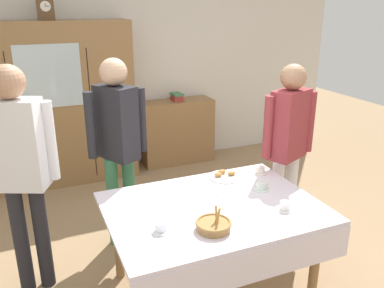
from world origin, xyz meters
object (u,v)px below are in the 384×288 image
tea_cup_center (285,206)px  spoon_near_left (170,199)px  person_behind_table_left (20,160)px  person_beside_shelf (117,136)px  mantel_clock (45,9)px  spoon_front_edge (215,197)px  bread_basket (214,225)px  person_behind_table_right (288,137)px  wall_cabinet (52,106)px  tea_cup_back_edge (161,228)px  pastry_plate (225,176)px  tea_cup_near_right (260,170)px  tea_cup_mid_left (261,186)px  dining_table (215,219)px  book_stack (177,97)px  bookshelf_low (177,132)px

tea_cup_center → spoon_near_left: size_ratio=1.09×
person_behind_table_left → person_beside_shelf: size_ratio=1.02×
mantel_clock → spoon_front_edge: mantel_clock is taller
bread_basket → person_beside_shelf: person_beside_shelf is taller
person_behind_table_right → person_beside_shelf: bearing=160.5°
wall_cabinet → tea_cup_back_edge: 2.78m
pastry_plate → spoon_front_edge: pastry_plate is taller
tea_cup_near_right → spoon_near_left: tea_cup_near_right is taller
tea_cup_near_right → person_beside_shelf: 1.27m
mantel_clock → bread_basket: bearing=-76.1°
tea_cup_mid_left → spoon_near_left: 0.74m
spoon_near_left → dining_table: bearing=-45.2°
person_beside_shelf → bread_basket: bearing=-74.2°
dining_table → person_behind_table_left: person_behind_table_left is taller
tea_cup_back_edge → tea_cup_near_right: (1.10, 0.56, -0.00)m
wall_cabinet → person_behind_table_left: wall_cabinet is taller
tea_cup_back_edge → tea_cup_near_right: same height
tea_cup_center → tea_cup_back_edge: 0.92m
wall_cabinet → tea_cup_near_right: wall_cabinet is taller
tea_cup_back_edge → pastry_plate: (0.78, 0.60, -0.02)m
book_stack → tea_cup_back_edge: bearing=-112.8°
tea_cup_mid_left → person_behind_table_right: bearing=34.8°
tea_cup_mid_left → tea_cup_back_edge: size_ratio=1.00×
mantel_clock → book_stack: size_ratio=1.21×
person_behind_table_left → person_beside_shelf: bearing=25.3°
bookshelf_low → book_stack: (0.00, 0.00, 0.49)m
tea_cup_near_right → person_behind_table_right: size_ratio=0.08×
person_behind_table_left → mantel_clock: bearing=78.3°
bread_basket → person_behind_table_right: (1.07, 0.71, 0.25)m
pastry_plate → person_behind_table_right: bearing=-0.5°
bookshelf_low → dining_table: bearing=-105.0°
bread_basket → pastry_plate: (0.45, 0.72, -0.02)m
dining_table → tea_cup_mid_left: bearing=15.5°
tea_cup_near_right → book_stack: bearing=88.1°
tea_cup_back_edge → spoon_near_left: size_ratio=1.09×
dining_table → wall_cabinet: 2.76m
tea_cup_near_right → spoon_near_left: size_ratio=1.09×
person_behind_table_right → tea_cup_back_edge: bearing=-156.9°
mantel_clock → person_behind_table_right: (1.78, -2.14, -1.06)m
tea_cup_near_right → bread_basket: bread_basket is taller
book_stack → tea_cup_mid_left: (-0.23, -2.51, -0.18)m
pastry_plate → person_beside_shelf: bearing=148.0°
book_stack → mantel_clock: bearing=-178.1°
tea_cup_center → pastry_plate: tea_cup_center is taller
tea_cup_center → spoon_near_left: tea_cup_center is taller
wall_cabinet → person_behind_table_right: bearing=-49.4°
person_behind_table_right → book_stack: bearing=95.9°
tea_cup_mid_left → person_behind_table_right: 0.62m
dining_table → book_stack: bearing=75.0°
book_stack → tea_cup_near_right: size_ratio=1.53×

